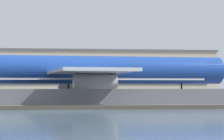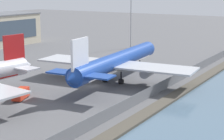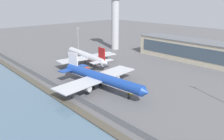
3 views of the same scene
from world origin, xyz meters
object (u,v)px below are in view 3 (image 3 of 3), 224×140
(passenger_jet_silver, at_px, (87,56))
(control_tower, at_px, (115,15))
(baggage_tug, at_px, (132,92))
(cargo_jet_blue, at_px, (100,78))
(ops_van, at_px, (84,69))
(apron_light_mast_apron_west, at_px, (78,41))

(passenger_jet_silver, bearing_deg, control_tower, 115.24)
(control_tower, bearing_deg, passenger_jet_silver, -64.76)
(baggage_tug, xyz_separation_m, control_tower, (-68.92, 55.20, 26.13))
(passenger_jet_silver, xyz_separation_m, control_tower, (-20.22, 42.89, 21.88))
(cargo_jet_blue, distance_m, passenger_jet_silver, 40.27)
(baggage_tug, height_order, control_tower, control_tower)
(ops_van, xyz_separation_m, apron_light_mast_apron_west, (-25.63, 13.91, 10.47))
(ops_van, relative_size, apron_light_mast_apron_west, 0.27)
(apron_light_mast_apron_west, bearing_deg, control_tower, 97.34)
(passenger_jet_silver, relative_size, apron_light_mast_apron_west, 2.11)
(control_tower, relative_size, apron_light_mast_apron_west, 2.26)
(passenger_jet_silver, bearing_deg, ops_van, -41.83)
(cargo_jet_blue, bearing_deg, control_tower, 132.23)
(cargo_jet_blue, bearing_deg, passenger_jet_silver, 152.35)
(cargo_jet_blue, distance_m, apron_light_mast_apron_west, 56.43)
(baggage_tug, relative_size, ops_van, 0.59)
(apron_light_mast_apron_west, bearing_deg, cargo_jet_blue, -24.61)
(baggage_tug, distance_m, ops_van, 38.49)
(baggage_tug, bearing_deg, control_tower, 141.31)
(control_tower, xyz_separation_m, apron_light_mast_apron_west, (4.93, -38.23, -15.19))
(baggage_tug, relative_size, apron_light_mast_apron_west, 0.16)
(apron_light_mast_apron_west, bearing_deg, ops_van, -28.49)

